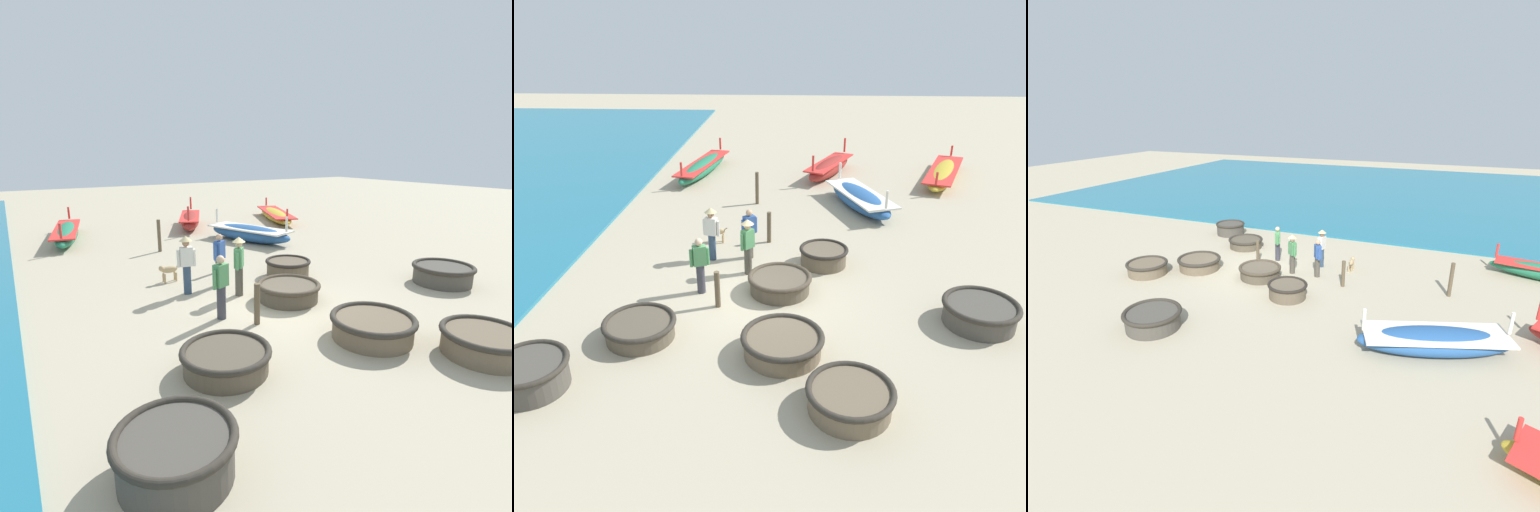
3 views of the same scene
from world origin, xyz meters
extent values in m
plane|color=tan|center=(0.00, 0.00, 0.00)|extent=(80.00, 80.00, 0.00)
cylinder|color=brown|center=(1.79, 2.03, 0.25)|extent=(1.35, 1.35, 0.50)
torus|color=#28231E|center=(1.79, 2.03, 0.50)|extent=(1.45, 1.45, 0.11)
cylinder|color=#4C473F|center=(-4.25, -3.84, 0.29)|extent=(1.45, 1.45, 0.58)
torus|color=#332D26|center=(-4.25, -3.84, 0.58)|extent=(1.56, 1.56, 0.12)
cylinder|color=brown|center=(0.70, -2.50, 0.23)|extent=(1.69, 1.69, 0.45)
torus|color=#332D26|center=(0.70, -2.50, 0.45)|extent=(1.83, 1.83, 0.14)
cylinder|color=brown|center=(2.00, -4.17, 0.23)|extent=(1.56, 1.56, 0.47)
torus|color=#332D26|center=(2.00, -4.17, 0.47)|extent=(1.69, 1.69, 0.12)
cylinder|color=brown|center=(0.54, 0.31, 0.22)|extent=(1.59, 1.59, 0.43)
torus|color=#42382B|center=(0.54, 0.31, 0.43)|extent=(1.72, 1.72, 0.13)
cylinder|color=#4C473F|center=(5.38, -1.03, 0.26)|extent=(1.68, 1.68, 0.52)
torus|color=#332D26|center=(5.38, -1.03, 0.52)|extent=(1.81, 1.81, 0.13)
cylinder|color=brown|center=(-2.59, -2.01, 0.20)|extent=(1.56, 1.56, 0.41)
torus|color=#332D26|center=(-2.59, -2.01, 0.41)|extent=(1.69, 1.69, 0.12)
ellipsoid|color=#285693|center=(3.44, 7.14, 0.36)|extent=(2.63, 4.47, 0.71)
cube|color=silver|center=(3.44, 7.14, 0.58)|extent=(2.56, 4.16, 0.06)
cylinder|color=silver|center=(2.76, 9.00, 0.98)|extent=(0.10, 0.10, 0.64)
cylinder|color=silver|center=(4.11, 5.28, 0.98)|extent=(0.10, 0.10, 0.64)
ellipsoid|color=maroon|center=(2.49, 11.63, 0.38)|extent=(2.65, 4.33, 0.76)
cube|color=red|center=(2.49, 11.63, 0.62)|extent=(2.54, 4.03, 0.06)
cylinder|color=red|center=(3.33, 13.45, 1.05)|extent=(0.10, 0.10, 0.68)
cylinder|color=red|center=(1.66, 9.81, 1.05)|extent=(0.10, 0.10, 0.68)
ellipsoid|color=#237551|center=(-3.48, 11.59, 0.33)|extent=(1.97, 5.59, 0.66)
cube|color=red|center=(-3.48, 11.59, 0.54)|extent=(1.92, 5.16, 0.06)
cylinder|color=red|center=(-3.00, 14.08, 0.91)|extent=(0.10, 0.10, 0.59)
cylinder|color=red|center=(-3.96, 9.10, 0.91)|extent=(0.10, 0.10, 0.59)
ellipsoid|color=gold|center=(7.71, 11.26, 0.28)|extent=(3.20, 5.79, 0.56)
cube|color=red|center=(7.71, 11.26, 0.46)|extent=(3.07, 5.38, 0.06)
cylinder|color=red|center=(8.69, 13.73, 0.77)|extent=(0.10, 0.10, 0.51)
cylinder|color=red|center=(6.73, 8.79, 0.77)|extent=(0.10, 0.10, 0.51)
cylinder|color=#383842|center=(-1.56, 0.17, 0.41)|extent=(0.22, 0.22, 0.82)
cube|color=#4C8E56|center=(-1.56, 0.17, 1.09)|extent=(0.40, 0.33, 0.54)
sphere|color=#DBB28E|center=(-1.56, 0.17, 1.47)|extent=(0.20, 0.20, 0.20)
cylinder|color=#4C8E56|center=(-1.76, 0.09, 1.04)|extent=(0.09, 0.09, 0.48)
cylinder|color=#4C8E56|center=(-1.35, 0.25, 1.04)|extent=(0.09, 0.09, 0.48)
cylinder|color=#4C473D|center=(-0.45, 2.41, 0.41)|extent=(0.22, 0.22, 0.82)
cube|color=#33569E|center=(-0.45, 2.41, 1.09)|extent=(0.40, 0.37, 0.54)
sphere|color=tan|center=(-0.45, 2.41, 1.47)|extent=(0.20, 0.20, 0.20)
cylinder|color=#33569E|center=(-0.63, 2.29, 1.04)|extent=(0.09, 0.09, 0.48)
cylinder|color=#33569E|center=(-0.27, 2.53, 1.04)|extent=(0.09, 0.09, 0.48)
cylinder|color=#2D425B|center=(-1.57, 2.22, 0.41)|extent=(0.22, 0.22, 0.82)
cube|color=silver|center=(-1.57, 2.22, 1.09)|extent=(0.38, 0.29, 0.54)
sphere|color=#A37556|center=(-1.57, 2.22, 1.47)|extent=(0.20, 0.20, 0.20)
cylinder|color=silver|center=(-1.79, 2.27, 1.04)|extent=(0.09, 0.09, 0.48)
cylinder|color=silver|center=(-1.36, 2.17, 1.04)|extent=(0.09, 0.09, 0.48)
cone|color=#D1BC84|center=(-1.57, 2.22, 1.60)|extent=(0.36, 0.36, 0.14)
cylinder|color=#4C473D|center=(-0.40, 1.34, 0.41)|extent=(0.22, 0.22, 0.82)
cube|color=#4C8E56|center=(-0.40, 1.34, 1.09)|extent=(0.39, 0.40, 0.54)
sphere|color=#DBB28E|center=(-0.40, 1.34, 1.47)|extent=(0.20, 0.20, 0.20)
cylinder|color=#4C8E56|center=(-0.54, 1.17, 1.04)|extent=(0.09, 0.09, 0.48)
cylinder|color=#4C8E56|center=(-0.26, 1.51, 1.04)|extent=(0.09, 0.09, 0.48)
cone|color=#D1BC84|center=(-0.40, 1.34, 1.60)|extent=(0.36, 0.36, 0.14)
ellipsoid|color=tan|center=(-1.62, 3.54, 0.39)|extent=(0.52, 0.21, 0.22)
sphere|color=tan|center=(-1.86, 3.53, 0.46)|extent=(0.18, 0.18, 0.18)
cylinder|color=tan|center=(-1.37, 3.54, 0.45)|extent=(0.20, 0.04, 0.16)
cylinder|color=tan|center=(-1.80, 3.46, 0.14)|extent=(0.06, 0.06, 0.28)
cylinder|color=tan|center=(-1.80, 3.60, 0.14)|extent=(0.06, 0.06, 0.28)
cylinder|color=tan|center=(-1.43, 3.47, 0.14)|extent=(0.06, 0.06, 0.28)
cylinder|color=tan|center=(-1.43, 3.61, 0.14)|extent=(0.06, 0.06, 0.28)
cylinder|color=brown|center=(0.08, 3.63, 0.52)|extent=(0.14, 0.14, 1.04)
cylinder|color=brown|center=(-1.00, -0.55, 0.50)|extent=(0.14, 0.14, 0.99)
cylinder|color=brown|center=(-0.60, 7.43, 0.65)|extent=(0.14, 0.14, 1.29)
camera|label=1|loc=(-5.59, -7.84, 3.90)|focal=28.00mm
camera|label=2|loc=(0.89, -11.48, 6.61)|focal=35.00mm
camera|label=3|loc=(13.91, 7.02, 6.41)|focal=28.00mm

